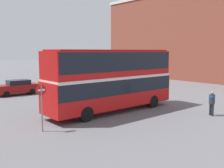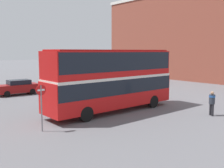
{
  "view_description": "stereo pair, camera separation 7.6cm",
  "coord_description": "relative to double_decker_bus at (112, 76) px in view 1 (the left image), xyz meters",
  "views": [
    {
      "loc": [
        -12.81,
        -15.74,
        4.61
      ],
      "look_at": [
        -0.17,
        -0.57,
        2.12
      ],
      "focal_mm": 42.0,
      "sensor_mm": 36.0,
      "label": 1
    },
    {
      "loc": [
        -12.76,
        -15.79,
        4.61
      ],
      "look_at": [
        -0.17,
        -0.57,
        2.12
      ],
      "focal_mm": 42.0,
      "sensor_mm": 36.0,
      "label": 2
    }
  ],
  "objects": [
    {
      "name": "pedestrian_foreground",
      "position": [
        4.64,
        -5.6,
        -1.62
      ],
      "size": [
        0.58,
        0.58,
        1.77
      ],
      "rotation": [
        0.0,
        0.0,
        2.69
      ],
      "color": "#232328",
      "rests_on": "ground_plane"
    },
    {
      "name": "ground_plane",
      "position": [
        0.17,
        0.57,
        -2.7
      ],
      "size": [
        240.0,
        240.0,
        0.0
      ],
      "primitive_type": "plane",
      "color": "slate"
    },
    {
      "name": "double_decker_bus",
      "position": [
        0.0,
        0.0,
        0.0
      ],
      "size": [
        10.76,
        2.76,
        4.71
      ],
      "rotation": [
        0.0,
        0.0,
        0.01
      ],
      "color": "red",
      "rests_on": "ground_plane"
    },
    {
      "name": "parked_car_kerb_near",
      "position": [
        4.0,
        16.16,
        -1.95
      ],
      "size": [
        4.54,
        2.08,
        1.45
      ],
      "rotation": [
        0.0,
        0.0,
        3.1
      ],
      "color": "navy",
      "rests_on": "ground_plane"
    },
    {
      "name": "no_entry_sign",
      "position": [
        -6.35,
        -1.34,
        -0.89
      ],
      "size": [
        0.61,
        0.08,
        2.72
      ],
      "color": "gray",
      "rests_on": "ground_plane"
    },
    {
      "name": "parked_car_kerb_far",
      "position": [
        -2.79,
        12.34,
        -1.9
      ],
      "size": [
        4.31,
        1.9,
        1.58
      ],
      "rotation": [
        0.0,
        0.0,
        3.1
      ],
      "color": "maroon",
      "rests_on": "ground_plane"
    },
    {
      "name": "building_row_right",
      "position": [
        26.12,
        7.37,
        4.44
      ],
      "size": [
        8.97,
        38.56,
        14.25
      ],
      "color": "brown",
      "rests_on": "ground_plane"
    }
  ]
}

